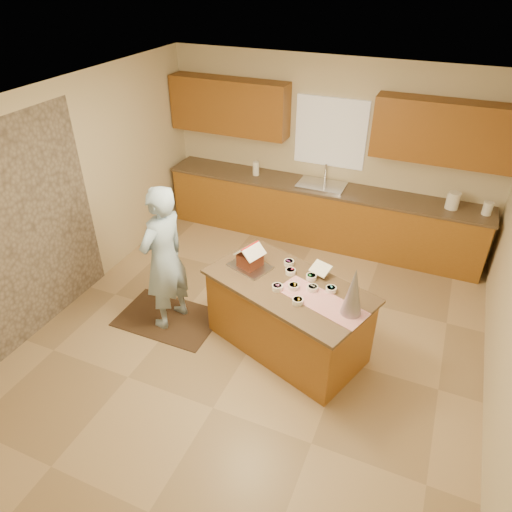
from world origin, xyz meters
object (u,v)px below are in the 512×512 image
at_px(tinsel_tree, 353,292).
at_px(boy, 164,259).
at_px(gingerbread_house, 250,258).
at_px(island_base, 287,317).

height_order(tinsel_tree, boy, boy).
distance_m(tinsel_tree, gingerbread_house, 1.28).
distance_m(island_base, boy, 1.55).
xyz_separation_m(tinsel_tree, gingerbread_house, (-1.22, 0.34, -0.14)).
bearing_deg(island_base, gingerbread_house, -174.81).
height_order(tinsel_tree, gingerbread_house, tinsel_tree).
relative_size(island_base, boy, 0.95).
xyz_separation_m(island_base, tinsel_tree, (0.72, -0.21, 0.72)).
relative_size(tinsel_tree, boy, 0.29).
bearing_deg(tinsel_tree, boy, 178.38).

